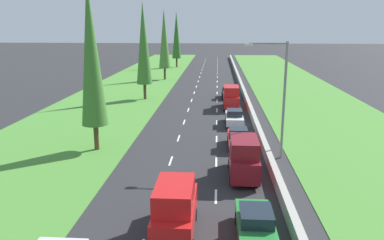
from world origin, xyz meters
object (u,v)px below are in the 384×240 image
Objects in this scene: white_sedan_right_lane at (234,117)px; red_van_right_lane at (231,97)px; poplar_tree_fourth at (164,39)px; street_light_mast at (280,92)px; green_sedan_right_lane at (255,224)px; maroon_van_right_lane at (244,158)px; red_hatchback_right_lane at (238,138)px; red_van_centre_lane at (175,209)px; poplar_tree_second at (91,54)px; poplar_tree_third at (143,44)px; black_hatchback_right_lane at (228,92)px; poplar_tree_fifth at (176,35)px.

white_sedan_right_lane is 0.92× the size of red_van_right_lane.
white_sedan_right_lane is 0.35× the size of poplar_tree_fourth.
green_sedan_right_lane is at bearing -103.09° from street_light_mast.
maroon_van_right_lane is 1.26× the size of red_hatchback_right_lane.
red_hatchback_right_lane is 0.80× the size of red_van_right_lane.
green_sedan_right_lane is 21.91m from white_sedan_right_lane.
red_van_centre_lane is (-3.81, -14.32, 0.56)m from red_hatchback_right_lane.
green_sedan_right_lane is 0.92× the size of red_van_centre_lane.
poplar_tree_second is 1.06× the size of poplar_tree_fourth.
poplar_tree_third is at bearing -90.47° from poplar_tree_fourth.
poplar_tree_second is (-11.50, -23.62, 7.06)m from black_hatchback_right_lane.
white_sedan_right_lane is 0.33× the size of poplar_tree_second.
red_van_centre_lane reaches higher than black_hatchback_right_lane.
poplar_tree_fifth is (-11.58, 45.65, 6.18)m from red_van_right_lane.
red_van_centre_lane is 76.12m from poplar_tree_fifth.
poplar_tree_fifth reaches higher than poplar_tree_fourth.
street_light_mast reaches higher than green_sedan_right_lane.
street_light_mast is (2.79, 12.01, 4.42)m from green_sedan_right_lane.
poplar_tree_third is (-11.86, 13.19, 6.82)m from white_sedan_right_lane.
maroon_van_right_lane and red_van_right_lane have the same top height.
poplar_tree_second is 62.62m from poplar_tree_fifth.
red_van_right_lane is at bearing 55.36° from poplar_tree_second.
white_sedan_right_lane is 1.15× the size of black_hatchback_right_lane.
street_light_mast is at bearing 76.91° from green_sedan_right_lane.
poplar_tree_third is at bearing 108.84° from green_sedan_right_lane.
poplar_tree_second is 22.13m from poplar_tree_third.
poplar_tree_fifth is at bearing 100.80° from red_hatchback_right_lane.
green_sedan_right_lane is 29.93m from red_van_right_lane.
poplar_tree_third reaches higher than green_sedan_right_lane.
black_hatchback_right_lane is 22.27m from poplar_tree_fourth.
red_van_right_lane is 0.54× the size of street_light_mast.
poplar_tree_fourth is 45.01m from street_light_mast.
white_sedan_right_lane is at bearing -48.04° from poplar_tree_third.
red_van_centre_lane is at bearing -84.06° from poplar_tree_fifth.
poplar_tree_second is (-11.92, 12.97, 7.09)m from green_sedan_right_lane.
street_light_mast is (2.91, -9.90, 4.42)m from white_sedan_right_lane.
poplar_tree_second is (-11.72, -16.96, 6.50)m from red_van_right_lane.
poplar_tree_fifth is (-11.36, 38.99, 6.74)m from black_hatchback_right_lane.
white_sedan_right_lane is (-0.12, 21.91, 0.00)m from green_sedan_right_lane.
poplar_tree_third is 19.43m from poplar_tree_fourth.
poplar_tree_second is at bearing -90.12° from poplar_tree_fifth.
maroon_van_right_lane reaches higher than white_sedan_right_lane.
street_light_mast is at bearing -57.39° from poplar_tree_third.
red_hatchback_right_lane is 7.46m from white_sedan_right_lane.
poplar_tree_fifth is at bearing 89.73° from poplar_tree_third.
green_sedan_right_lane is 76.79m from poplar_tree_fifth.
green_sedan_right_lane is at bearing -89.38° from maroon_van_right_lane.
street_light_mast is (2.99, -17.92, 3.83)m from red_van_right_lane.
poplar_tree_fifth is at bearing 95.94° from red_van_centre_lane.
red_van_right_lane is 21.62m from poplar_tree_second.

